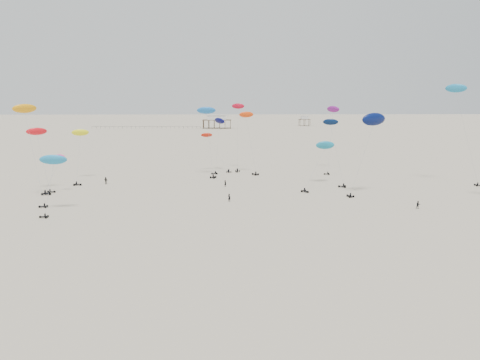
{
  "coord_description": "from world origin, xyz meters",
  "views": [
    {
      "loc": [
        -2.32,
        2.03,
        22.1
      ],
      "look_at": [
        0.0,
        88.0,
        7.0
      ],
      "focal_mm": 35.0,
      "sensor_mm": 36.0,
      "label": 1
    }
  ],
  "objects_px": {
    "pavilion_main": "(217,123)",
    "spectator_0": "(229,201)",
    "pavilion_small": "(304,121)",
    "rig_7": "(332,119)"
  },
  "relations": [
    {
      "from": "pavilion_main",
      "to": "spectator_0",
      "type": "relative_size",
      "value": 10.54
    },
    {
      "from": "pavilion_main",
      "to": "pavilion_small",
      "type": "bearing_deg",
      "value": 23.2
    },
    {
      "from": "pavilion_main",
      "to": "spectator_0",
      "type": "xyz_separation_m",
      "value": [
        8.01,
        -248.91,
        -4.22
      ]
    },
    {
      "from": "pavilion_small",
      "to": "rig_7",
      "type": "height_order",
      "value": "rig_7"
    },
    {
      "from": "pavilion_small",
      "to": "spectator_0",
      "type": "distance_m",
      "value": 285.74
    },
    {
      "from": "pavilion_small",
      "to": "pavilion_main",
      "type": "bearing_deg",
      "value": -156.8
    },
    {
      "from": "rig_7",
      "to": "spectator_0",
      "type": "xyz_separation_m",
      "value": [
        -31.74,
        -43.92,
        -15.88
      ]
    },
    {
      "from": "rig_7",
      "to": "spectator_0",
      "type": "bearing_deg",
      "value": 153.81
    },
    {
      "from": "pavilion_main",
      "to": "rig_7",
      "type": "bearing_deg",
      "value": -79.03
    },
    {
      "from": "pavilion_small",
      "to": "spectator_0",
      "type": "bearing_deg",
      "value": -102.53
    }
  ]
}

